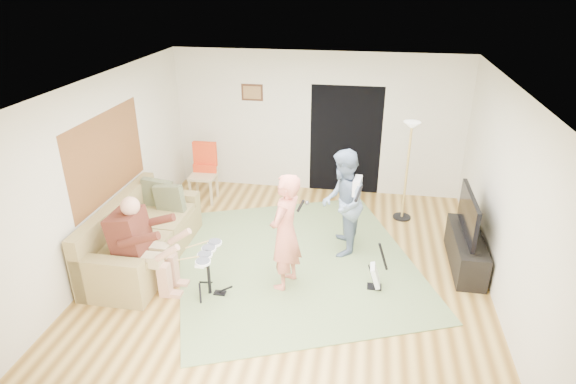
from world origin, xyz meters
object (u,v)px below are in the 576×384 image
(guitarist, at_px, (343,203))
(dining_chair, at_px, (204,181))
(drum_kit, at_px, (209,275))
(singer, at_px, (285,232))
(guitar_spare, at_px, (376,276))
(sofa, at_px, (139,241))
(tv_cabinet, at_px, (466,251))
(torchiere_lamp, at_px, (409,154))
(television, at_px, (469,214))

(guitarist, bearing_deg, dining_chair, -120.42)
(drum_kit, relative_size, singer, 0.42)
(guitar_spare, bearing_deg, sofa, 177.66)
(singer, bearing_deg, sofa, -80.01)
(tv_cabinet, bearing_deg, torchiere_lamp, 121.15)
(sofa, distance_m, torchiere_lamp, 4.55)
(drum_kit, relative_size, tv_cabinet, 0.50)
(singer, xyz_separation_m, guitar_spare, (1.23, 0.13, -0.63))
(sofa, relative_size, guitar_spare, 3.23)
(sofa, xyz_separation_m, torchiere_lamp, (3.96, 2.05, 0.89))
(guitar_spare, height_order, television, television)
(torchiere_lamp, bearing_deg, television, -60.39)
(dining_chair, bearing_deg, torchiere_lamp, -3.61)
(guitar_spare, bearing_deg, dining_chair, 144.08)
(guitar_spare, distance_m, torchiere_lamp, 2.46)
(sofa, bearing_deg, torchiere_lamp, 27.37)
(torchiere_lamp, bearing_deg, guitar_spare, -101.77)
(singer, bearing_deg, torchiere_lamp, 160.74)
(torchiere_lamp, xyz_separation_m, television, (0.79, -1.39, -0.35))
(guitar_spare, height_order, torchiere_lamp, torchiere_lamp)
(singer, xyz_separation_m, tv_cabinet, (2.53, 0.93, -0.58))
(singer, relative_size, torchiere_lamp, 0.95)
(guitarist, xyz_separation_m, dining_chair, (-2.68, 1.43, -0.43))
(singer, height_order, tv_cabinet, singer)
(dining_chair, relative_size, television, 0.93)
(dining_chair, bearing_deg, tv_cabinet, -20.12)
(guitarist, distance_m, dining_chair, 3.07)
(drum_kit, distance_m, guitar_spare, 2.26)
(tv_cabinet, distance_m, television, 0.60)
(sofa, distance_m, television, 4.83)
(torchiere_lamp, bearing_deg, singer, -126.01)
(sofa, bearing_deg, guitarist, 14.36)
(guitarist, bearing_deg, sofa, -77.94)
(drum_kit, xyz_separation_m, guitar_spare, (2.20, 0.51, -0.10))
(singer, relative_size, tv_cabinet, 1.19)
(torchiere_lamp, bearing_deg, sofa, -152.63)
(torchiere_lamp, relative_size, dining_chair, 1.60)
(singer, distance_m, guitar_spare, 1.39)
(sofa, distance_m, singer, 2.35)
(torchiere_lamp, bearing_deg, tv_cabinet, -58.85)
(guitar_spare, height_order, tv_cabinet, guitar_spare)
(sofa, relative_size, singer, 1.39)
(singer, height_order, guitarist, singer)
(tv_cabinet, height_order, television, television)
(drum_kit, distance_m, guitarist, 2.24)
(sofa, xyz_separation_m, guitarist, (2.96, 0.76, 0.52))
(guitarist, relative_size, television, 1.40)
(dining_chair, height_order, tv_cabinet, dining_chair)
(sofa, height_order, guitarist, guitarist)
(dining_chair, bearing_deg, guitar_spare, -37.35)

